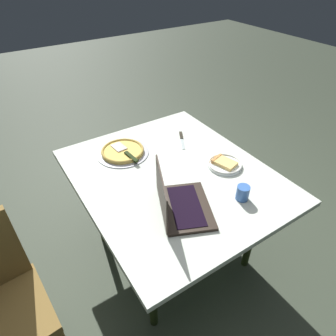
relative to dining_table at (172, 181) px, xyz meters
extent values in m
plane|color=#394233|center=(0.00, 0.00, -0.67)|extent=(12.00, 12.00, 0.00)
cube|color=silver|center=(0.00, 0.00, 0.04)|extent=(1.25, 1.06, 0.03)
cylinder|color=#283513|center=(-0.37, -0.37, -0.32)|extent=(0.05, 0.05, 0.70)
cylinder|color=#283513|center=(0.37, -0.37, -0.32)|extent=(0.05, 0.05, 0.70)
cylinder|color=#283513|center=(-0.37, 0.37, -0.32)|extent=(0.05, 0.05, 0.70)
cylinder|color=#283513|center=(0.37, 0.37, -0.32)|extent=(0.05, 0.05, 0.70)
cube|color=black|center=(0.28, -0.10, 0.07)|extent=(0.41, 0.36, 0.02)
cube|color=black|center=(0.28, -0.10, 0.08)|extent=(0.34, 0.26, 0.00)
cube|color=black|center=(0.23, -0.21, 0.19)|extent=(0.32, 0.14, 0.21)
cube|color=#354489|center=(0.23, -0.21, 0.19)|extent=(0.28, 0.13, 0.19)
cylinder|color=white|center=(0.11, 0.31, 0.07)|extent=(0.21, 0.21, 0.01)
torus|color=silver|center=(0.11, 0.31, 0.08)|extent=(0.21, 0.21, 0.01)
cube|color=#F0C66F|center=(0.11, 0.31, 0.08)|extent=(0.15, 0.12, 0.02)
cube|color=#D28B4A|center=(0.05, 0.29, 0.08)|extent=(0.04, 0.10, 0.03)
cylinder|color=#9FA0AB|center=(-0.35, -0.15, 0.06)|extent=(0.33, 0.33, 0.01)
cylinder|color=#E8C25A|center=(-0.35, -0.15, 0.07)|extent=(0.27, 0.27, 0.02)
torus|color=#B79644|center=(-0.35, -0.15, 0.08)|extent=(0.27, 0.27, 0.02)
cube|color=#BBACAB|center=(-0.40, -0.16, 0.09)|extent=(0.11, 0.08, 0.00)
cube|color=black|center=(-0.25, -0.14, 0.09)|extent=(0.13, 0.04, 0.01)
cube|color=#B3C1C0|center=(-0.24, 0.24, 0.06)|extent=(0.15, 0.10, 0.00)
cube|color=black|center=(-0.32, 0.29, 0.07)|extent=(0.09, 0.06, 0.01)
cylinder|color=#3A68B8|center=(0.38, 0.19, 0.10)|extent=(0.07, 0.07, 0.08)
cylinder|color=#512215|center=(0.38, 0.19, 0.12)|extent=(0.06, 0.06, 0.00)
cube|color=brown|center=(0.18, -1.04, -0.22)|extent=(0.44, 0.44, 0.04)
cylinder|color=brown|center=(-0.02, -0.87, -0.45)|extent=(0.03, 0.03, 0.43)
camera|label=1|loc=(1.12, -0.76, 1.14)|focal=31.46mm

